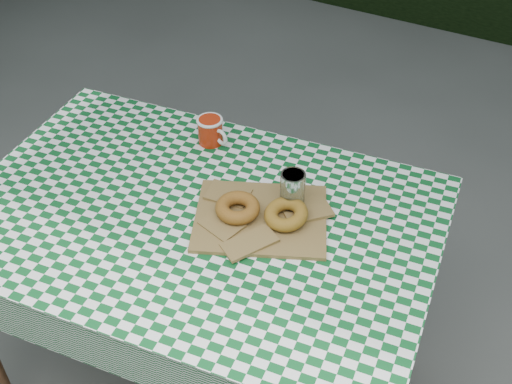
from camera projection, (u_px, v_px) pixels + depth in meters
table at (204, 310)px, 1.89m from camera, size 1.27×0.92×0.75m
tablecloth at (196, 215)px, 1.64m from camera, size 1.29×0.94×0.01m
paper_bag at (261, 217)px, 1.62m from camera, size 0.41×0.37×0.02m
bagel_front at (238, 208)px, 1.61m from camera, size 0.15×0.15×0.04m
bagel_back at (286, 214)px, 1.59m from camera, size 0.15×0.15×0.03m
coffee_mug at (210, 131)px, 1.85m from camera, size 0.17×0.17×0.08m
drinking_glass at (292, 192)px, 1.62m from camera, size 0.07×0.07×0.11m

